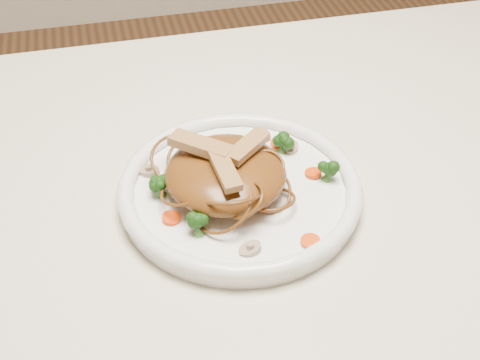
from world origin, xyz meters
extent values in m
cube|color=beige|center=(0.00, 0.00, 0.73)|extent=(1.20, 0.80, 0.04)
cylinder|color=brown|center=(0.54, 0.34, 0.35)|extent=(0.06, 0.06, 0.71)
cylinder|color=white|center=(-0.03, -0.03, 0.76)|extent=(0.35, 0.35, 0.02)
ellipsoid|color=brown|center=(-0.05, -0.02, 0.79)|extent=(0.18, 0.18, 0.05)
cube|color=tan|center=(-0.02, -0.02, 0.82)|extent=(0.06, 0.06, 0.01)
cube|color=tan|center=(-0.07, -0.01, 0.82)|extent=(0.07, 0.07, 0.01)
cube|color=tan|center=(-0.06, -0.05, 0.82)|extent=(0.03, 0.06, 0.01)
cylinder|color=#EE3E08|center=(0.04, 0.05, 0.77)|extent=(0.03, 0.03, 0.00)
cylinder|color=#EE3E08|center=(-0.12, -0.06, 0.77)|extent=(0.03, 0.03, 0.00)
cylinder|color=#EE3E08|center=(0.06, -0.02, 0.77)|extent=(0.02, 0.02, 0.00)
cylinder|color=#EE3E08|center=(-0.06, 0.05, 0.77)|extent=(0.02, 0.02, 0.00)
cylinder|color=#EE3E08|center=(0.02, -0.13, 0.77)|extent=(0.03, 0.03, 0.00)
cylinder|color=tan|center=(-0.05, -0.13, 0.77)|extent=(0.03, 0.03, 0.01)
cylinder|color=tan|center=(0.05, 0.03, 0.77)|extent=(0.03, 0.03, 0.01)
cylinder|color=tan|center=(-0.14, 0.03, 0.77)|extent=(0.04, 0.04, 0.01)
cylinder|color=tan|center=(0.02, 0.07, 0.77)|extent=(0.03, 0.03, 0.01)
camera|label=1|loc=(-0.17, -0.59, 1.27)|focal=48.25mm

